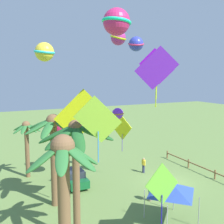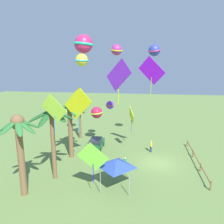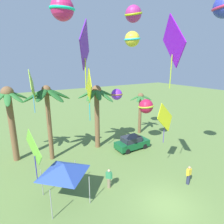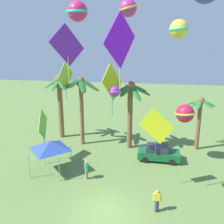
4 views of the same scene
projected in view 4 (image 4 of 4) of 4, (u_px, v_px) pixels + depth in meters
The scene contains 20 objects.
ground_plane at pixel (105, 213), 15.31m from camera, with size 120.00×120.00×0.00m, color olive.
palm_tree_0 at pixel (200, 111), 24.00m from camera, with size 2.92×2.80×5.64m.
palm_tree_1 at pixel (130, 99), 24.07m from camera, with size 4.11×4.37×7.19m.
palm_tree_2 at pixel (81, 93), 24.92m from camera, with size 4.38×4.24×7.52m.
palm_tree_3 at pixel (60, 94), 27.15m from camera, with size 3.67×3.47×7.45m.
parked_car_0 at pixel (158, 153), 22.33m from camera, with size 3.91×1.76×1.51m.
spectator_0 at pixel (157, 201), 15.22m from camera, with size 0.55×0.26×1.59m.
spectator_1 at pixel (86, 170), 19.08m from camera, with size 0.42×0.44×1.59m.
festival_tent at pixel (50, 145), 19.77m from camera, with size 2.86×2.86×2.85m.
kite_diamond_0 at pixel (65, 76), 23.86m from camera, with size 0.63×2.64×3.75m.
kite_ball_1 at pixel (179, 29), 21.11m from camera, with size 2.46×2.46×1.66m.
kite_ball_3 at pixel (185, 113), 21.22m from camera, with size 2.59×2.59×1.66m.
kite_ball_4 at pixel (115, 91), 18.97m from camera, with size 1.03×1.03×0.92m.
kite_diamond_5 at pixel (112, 83), 22.42m from camera, with size 1.22×3.56×5.20m.
kite_diamond_6 at pixel (67, 46), 17.40m from camera, with size 1.80×2.59×4.32m.
kite_diamond_7 at pixel (120, 41), 13.48m from camera, with size 1.40×2.97×4.51m.
kite_diamond_8 at pixel (157, 127), 16.71m from camera, with size 2.53×0.70×3.59m.
kite_ball_9 at pixel (77, 11), 19.79m from camera, with size 1.89×1.90×1.71m.
kite_diamond_10 at pixel (43, 125), 21.55m from camera, with size 0.57×2.77×3.92m.
kite_ball_11 at pixel (128, 8), 16.64m from camera, with size 1.83×1.83×1.23m.
Camera 4 is at (2.87, -12.76, 10.31)m, focal length 37.70 mm.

